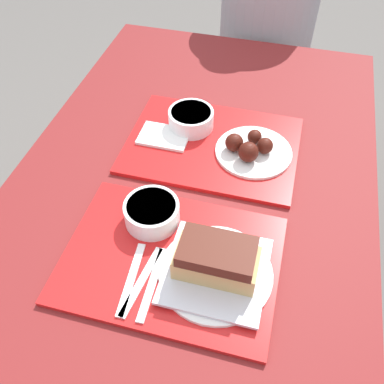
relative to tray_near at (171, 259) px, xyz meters
name	(u,v)px	position (x,y,z in m)	size (l,w,h in m)	color
ground_plane	(185,337)	(-0.02, 0.14, -0.73)	(12.00, 12.00, 0.00)	#605B56
picnic_table	(182,232)	(-0.02, 0.14, -0.09)	(0.90, 1.64, 0.72)	maroon
picnic_bench_far	(246,82)	(-0.02, 1.18, -0.33)	(0.85, 0.28, 0.47)	maroon
tray_near	(171,259)	(0.00, 0.00, 0.00)	(0.45, 0.33, 0.01)	red
tray_far	(212,145)	(0.00, 0.37, 0.00)	(0.45, 0.33, 0.01)	red
bowl_coleslaw_near	(152,212)	(-0.07, 0.09, 0.03)	(0.12, 0.12, 0.05)	white
brisket_sandwich_plate	(216,264)	(0.10, -0.01, 0.04)	(0.23, 0.23, 0.09)	white
plastic_fork_near	(142,281)	(-0.04, -0.07, 0.01)	(0.04, 0.17, 0.00)	white
plastic_knife_near	(152,284)	(-0.02, -0.07, 0.01)	(0.02, 0.17, 0.00)	white
plastic_spoon_near	(131,279)	(-0.06, -0.07, 0.01)	(0.03, 0.17, 0.00)	white
bowl_coleslaw_far	(191,118)	(-0.07, 0.43, 0.03)	(0.12, 0.12, 0.05)	white
wings_plate_far	(251,149)	(0.11, 0.36, 0.02)	(0.20, 0.20, 0.06)	white
napkin_far	(164,136)	(-0.13, 0.36, 0.01)	(0.13, 0.09, 0.01)	white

